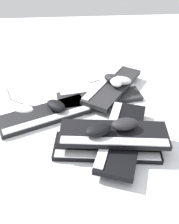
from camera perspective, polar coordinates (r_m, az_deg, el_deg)
name	(u,v)px	position (r m, az deg, el deg)	size (l,w,h in m)	color
ground_plane	(104,122)	(1.19, 3.23, -2.22)	(3.20, 3.20, 0.00)	silver
keyboard_0	(45,115)	(1.23, -10.19, -0.67)	(0.46, 0.30, 0.03)	black
keyboard_1	(107,148)	(1.05, 3.99, -8.14)	(0.45, 0.20, 0.03)	black
keyboard_2	(100,96)	(1.34, 2.42, 3.63)	(0.46, 0.22, 0.03)	#232326
keyboard_3	(112,86)	(1.37, 5.27, 6.00)	(0.37, 0.45, 0.03)	#232326
keyboard_4	(122,136)	(1.06, 7.38, -5.38)	(0.29, 0.46, 0.03)	black
keyboard_5	(114,134)	(1.02, 5.51, -5.12)	(0.45, 0.20, 0.03)	black
mouse_0	(116,81)	(1.35, 6.11, 7.06)	(0.11, 0.07, 0.04)	silver
mouse_1	(113,79)	(1.37, 5.42, 7.58)	(0.11, 0.07, 0.04)	black
mouse_2	(56,106)	(1.22, -7.66, 1.48)	(0.11, 0.07, 0.04)	black
mouse_3	(23,109)	(1.28, -14.92, 0.57)	(0.11, 0.07, 0.04)	silver
mouse_4	(125,124)	(1.02, 8.05, -2.73)	(0.11, 0.07, 0.04)	black
mouse_5	(121,80)	(1.36, 7.25, 7.17)	(0.11, 0.07, 0.04)	#B7B7BC
mouse_6	(98,130)	(0.98, 2.01, -4.12)	(0.11, 0.07, 0.04)	black
cable_0	(72,99)	(1.33, -4.00, 2.88)	(0.62, 0.33, 0.01)	#59595B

